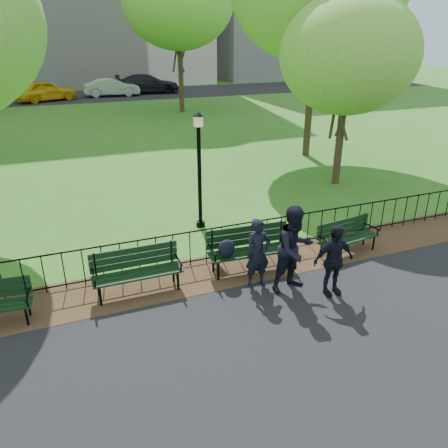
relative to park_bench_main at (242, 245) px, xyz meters
name	(u,v)px	position (x,y,z in m)	size (l,w,h in m)	color
ground	(283,297)	(0.37, -1.32, -0.67)	(120.00, 120.00, 0.00)	#3D661B
asphalt_path	(399,418)	(0.37, -4.72, -0.66)	(60.00, 9.20, 0.01)	black
dirt_strip	(253,264)	(0.37, 0.18, -0.65)	(60.00, 1.60, 0.01)	#352715
far_street	(93,96)	(0.37, 33.68, -0.66)	(70.00, 9.00, 0.01)	black
iron_fence	(245,237)	(0.37, 0.68, -0.17)	(24.06, 0.06, 1.00)	black
park_bench_main	(242,245)	(0.00, 0.00, 0.00)	(2.00, 0.74, 1.11)	black
park_bench_left_a	(136,266)	(-2.41, 0.04, -0.06)	(1.86, 0.59, 1.06)	black
park_bench_right_a	(346,233)	(2.79, -0.09, -0.13)	(1.70, 0.72, 0.94)	black
lamppost	(199,167)	(-0.05, 2.81, 1.09)	(0.29, 0.29, 3.22)	black
tree_near_e	(349,55)	(5.87, 4.71, 3.76)	(4.58, 4.58, 6.38)	#2D2116
person_left	(258,253)	(0.05, -0.70, 0.12)	(0.56, 0.37, 1.55)	black
person_mid	(295,249)	(0.70, -1.09, 0.29)	(0.92, 0.48, 1.89)	black
person_right	(333,260)	(1.35, -1.57, 0.13)	(0.91, 0.37, 1.56)	black
taxi	(45,91)	(-3.56, 31.59, 0.18)	(1.96, 4.87, 1.66)	gold
sedan_silver	(112,87)	(1.96, 32.70, 0.13)	(1.65, 4.74, 1.56)	#AEB1B6
sedan_dark	(148,84)	(5.40, 33.75, 0.18)	(2.35, 5.77, 1.68)	black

